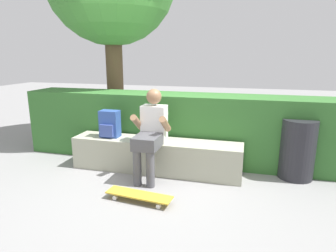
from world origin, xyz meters
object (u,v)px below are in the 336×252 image
at_px(bench_main, 156,156).
at_px(skateboard_near_person, 139,195).
at_px(trash_bin, 297,149).
at_px(person_skater, 151,131).
at_px(backpack_on_bench, 110,124).

bearing_deg(bench_main, skateboard_near_person, -84.62).
bearing_deg(trash_bin, person_skater, -165.56).
height_order(skateboard_near_person, trash_bin, trash_bin).
relative_size(skateboard_near_person, trash_bin, 0.98).
relative_size(backpack_on_bench, trash_bin, 0.48).
xyz_separation_m(person_skater, backpack_on_bench, (-0.72, 0.21, -0.00)).
distance_m(person_skater, trash_bin, 2.03).
xyz_separation_m(backpack_on_bench, trash_bin, (2.67, 0.30, -0.25)).
bearing_deg(backpack_on_bench, trash_bin, 6.34).
relative_size(bench_main, backpack_on_bench, 6.21).
distance_m(bench_main, person_skater, 0.48).
bearing_deg(backpack_on_bench, skateboard_near_person, -48.91).
relative_size(bench_main, person_skater, 2.03).
height_order(bench_main, skateboard_near_person, bench_main).
height_order(skateboard_near_person, backpack_on_bench, backpack_on_bench).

